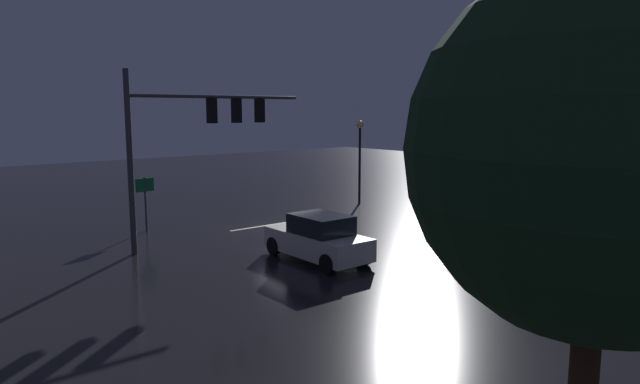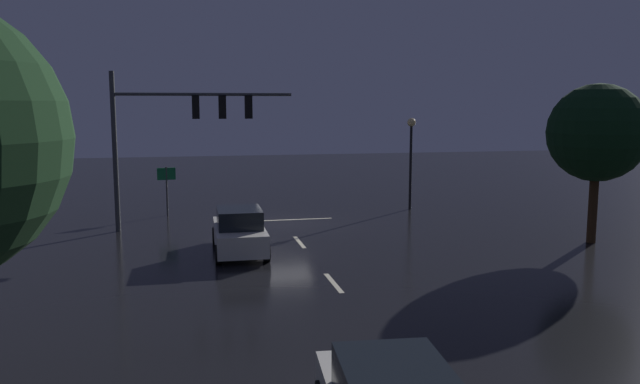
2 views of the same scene
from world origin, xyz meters
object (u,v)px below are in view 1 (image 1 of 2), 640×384
car_approaching (318,239)px  street_lamp_left_kerb (360,145)px  tree_right_near (600,151)px  tree_left_far (552,131)px  route_sign (145,192)px  traffic_signal_assembly (197,127)px

car_approaching → street_lamp_left_kerb: street_lamp_left_kerb is taller
street_lamp_left_kerb → tree_right_near: tree_right_near is taller
car_approaching → tree_left_far: bearing=175.2°
street_lamp_left_kerb → tree_left_far: tree_left_far is taller
street_lamp_left_kerb → tree_left_far: bearing=115.1°
route_sign → tree_left_far: bearing=149.4°
tree_right_near → tree_left_far: (-19.96, -11.31, -0.58)m
route_sign → tree_right_near: bearing=81.8°
street_lamp_left_kerb → route_sign: bearing=-3.4°
street_lamp_left_kerb → tree_right_near: 25.87m
route_sign → tree_right_near: (3.09, 21.30, 3.21)m
traffic_signal_assembly → car_approaching: (-2.08, 5.15, -3.97)m
car_approaching → route_sign: bearing=-72.1°
car_approaching → route_sign: 9.31m
traffic_signal_assembly → street_lamp_left_kerb: 12.21m
tree_right_near → tree_left_far: tree_right_near is taller
traffic_signal_assembly → tree_left_far: 17.30m
route_sign → tree_right_near: 21.76m
tree_right_near → tree_left_far: size_ratio=1.15×
traffic_signal_assembly → street_lamp_left_kerb: bearing=-166.0°
street_lamp_left_kerb → route_sign: 12.67m
route_sign → tree_left_far: tree_left_far is taller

